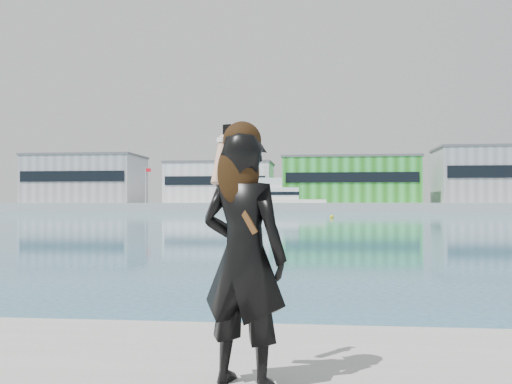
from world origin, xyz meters
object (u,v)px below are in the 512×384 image
buoy_far (238,214)px  woman (243,250)px  buoy_extra (332,218)px  motor_yacht (274,200)px

buoy_far → woman: bearing=-81.9°
buoy_extra → buoy_far: bearing=119.5°
buoy_far → woman: (14.17, -99.83, 1.62)m
motor_yacht → buoy_far: 16.57m
buoy_far → woman: woman is taller
motor_yacht → buoy_far: motor_yacht is taller
motor_yacht → buoy_extra: motor_yacht is taller
buoy_extra → woman: bearing=-91.8°
buoy_extra → woman: woman is taller
motor_yacht → buoy_extra: 45.87m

